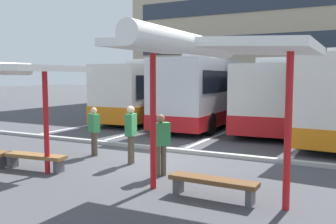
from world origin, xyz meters
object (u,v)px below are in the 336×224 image
Objects in this scene: coach_bus_1 at (212,92)px; bench_2 at (213,183)px; coach_bus_0 at (156,92)px; coach_bus_2 at (279,96)px; waiting_shelter_1 at (211,51)px; waiting_passenger_0 at (161,141)px; bench_1 at (35,158)px; waiting_passenger_1 at (131,130)px; waiting_passenger_2 at (94,128)px.

coach_bus_1 reaches higher than bench_2.
coach_bus_2 is at bearing -2.79° from coach_bus_0.
coach_bus_1 is 2.25× the size of waiting_shelter_1.
waiting_passenger_0 reaches higher than bench_2.
bench_1 is 3.61m from waiting_passenger_0.
coach_bus_1 reaches higher than bench_1.
coach_bus_2 is 6.69× the size of waiting_passenger_0.
bench_1 is at bearing -75.79° from coach_bus_0.
waiting_passenger_1 is (-1.42, 0.75, 0.08)m from waiting_passenger_0.
coach_bus_2 reaches higher than bench_1.
waiting_shelter_1 reaches higher than waiting_passenger_1.
coach_bus_1 is 12.73m from waiting_shelter_1.
coach_bus_2 reaches higher than waiting_passenger_2.
coach_bus_2 is 10.58m from waiting_passenger_1.
coach_bus_2 is 12.29m from bench_2.
coach_bus_0 reaches higher than waiting_passenger_0.
waiting_passenger_1 is at bearing 43.81° from bench_1.
bench_2 is 1.12× the size of waiting_passenger_1.
bench_1 is at bearing -179.99° from bench_2.
coach_bus_2 is 6.80× the size of waiting_passenger_2.
bench_2 is (1.01, -12.19, -1.25)m from coach_bus_2.
waiting_passenger_2 is at bearing 166.41° from waiting_passenger_1.
waiting_passenger_0 is at bearing 149.11° from bench_2.
coach_bus_0 is at bearing 123.89° from bench_2.
coach_bus_1 is at bearing 96.63° from waiting_passenger_1.
coach_bus_0 is 10.84m from waiting_passenger_2.
waiting_shelter_1 is (8.43, -12.75, 1.48)m from coach_bus_0.
coach_bus_0 is 11.86m from waiting_passenger_1.
waiting_passenger_2 is (-5.01, 2.49, -2.21)m from waiting_shelter_1.
bench_1 is at bearing -109.20° from coach_bus_2.
waiting_passenger_1 is at bearing 150.36° from bench_2.
waiting_passenger_1 is at bearing -83.37° from coach_bus_1.
bench_2 is (5.25, 0.00, 0.00)m from bench_1.
bench_1 is 1.19× the size of waiting_passenger_0.
waiting_passenger_1 is at bearing -13.59° from waiting_passenger_2.
waiting_passenger_1 is (1.14, -9.79, -0.77)m from coach_bus_1.
bench_2 is (4.43, -11.66, -1.44)m from coach_bus_1.
bench_2 is (-0.00, 0.20, -2.78)m from waiting_shelter_1.
bench_1 is at bearing -161.63° from waiting_passenger_0.
waiting_passenger_1 is (-2.29, -10.31, -0.58)m from coach_bus_2.
coach_bus_0 is 5.57× the size of bench_2.
waiting_passenger_1 reaches higher than bench_1.
waiting_shelter_1 is 2.71× the size of waiting_passenger_1.
bench_2 is at bearing -30.89° from waiting_passenger_0.
bench_1 is 5.95m from waiting_shelter_1.
waiting_shelter_1 is at bearing -56.53° from coach_bus_0.
waiting_passenger_2 is at bearing 155.44° from bench_2.
waiting_shelter_1 reaches higher than bench_2.
coach_bus_0 is 5.63× the size of bench_1.
bench_2 is at bearing -69.18° from coach_bus_1.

